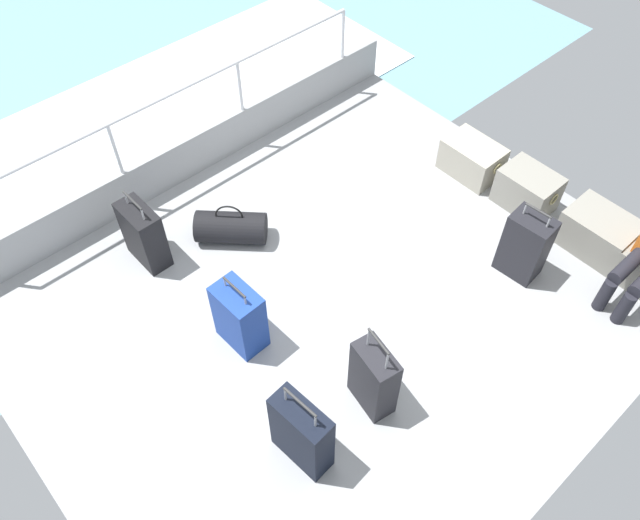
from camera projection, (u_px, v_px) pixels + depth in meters
The scene contains 13 objects.
ground_plane at pixel (337, 305), 5.47m from camera, with size 4.40×5.20×0.06m, color #939699.
gunwale_port at pixel (189, 157), 6.28m from camera, with size 0.06×5.20×0.45m, color #939699.
railing_port at pixel (180, 112), 5.85m from camera, with size 0.04×4.20×1.02m.
sea_wake at pixel (127, 132), 7.39m from camera, with size 12.00×12.00×0.01m.
cargo_crate_0 at pixel (472, 159), 6.34m from camera, with size 0.61×0.39×0.35m.
cargo_crate_1 at pixel (527, 190), 6.04m from camera, with size 0.57×0.39×0.39m.
cargo_crate_2 at pixel (598, 232), 5.70m from camera, with size 0.64×0.44×0.38m.
suitcase_0 at pixel (302, 433), 4.35m from camera, with size 0.46×0.23×0.81m.
suitcase_1 at pixel (525, 245), 5.42m from camera, with size 0.38×0.28×0.77m.
suitcase_2 at pixel (240, 317), 4.98m from camera, with size 0.41×0.27×0.71m.
suitcase_3 at pixel (144, 235), 5.53m from camera, with size 0.43×0.23×0.74m.
suitcase_4 at pixel (374, 378), 4.62m from camera, with size 0.40×0.26×0.85m.
duffel_bag at pixel (231, 227), 5.79m from camera, with size 0.66×0.66×0.43m.
Camera 1 is at (2.23, -2.21, 4.46)m, focal length 35.52 mm.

